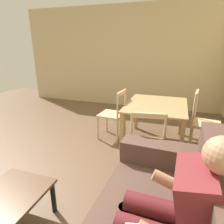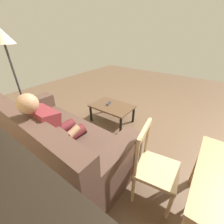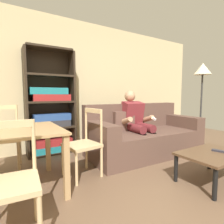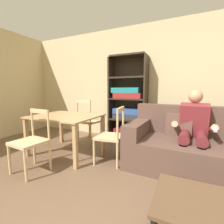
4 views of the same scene
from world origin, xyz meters
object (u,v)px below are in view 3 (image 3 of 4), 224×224
at_px(dining_table, 5,140).
at_px(tv_remote, 219,151).
at_px(floor_lamp, 202,76).
at_px(bookshelf, 51,111).
at_px(dining_chair_facing_couch, 84,144).
at_px(dining_chair_near_wall, 4,139).
at_px(dining_chair_by_doorway, 8,184).
at_px(couch, 143,136).
at_px(person_lounging, 136,121).
at_px(coffee_table, 212,157).

bearing_deg(dining_table, tv_remote, -24.31).
bearing_deg(floor_lamp, bookshelf, 157.48).
distance_m(dining_table, dining_chair_facing_couch, 0.94).
height_order(dining_chair_facing_couch, floor_lamp, floor_lamp).
bearing_deg(tv_remote, dining_chair_near_wall, 126.31).
bearing_deg(bookshelf, dining_chair_by_doorway, -111.30).
distance_m(couch, dining_chair_facing_couch, 1.37).
bearing_deg(couch, dining_chair_near_wall, 168.77).
bearing_deg(person_lounging, couch, -23.13).
relative_size(couch, dining_chair_facing_couch, 2.36).
bearing_deg(person_lounging, dining_chair_by_doorway, -152.31).
xyz_separation_m(dining_chair_facing_couch, floor_lamp, (2.73, 0.03, 1.06)).
xyz_separation_m(tv_remote, bookshelf, (-1.56, 2.28, 0.41)).
height_order(bookshelf, dining_chair_near_wall, bookshelf).
xyz_separation_m(couch, dining_chair_by_doorway, (-2.24, -1.06, 0.12)).
distance_m(person_lounging, floor_lamp, 1.79).
relative_size(person_lounging, dining_chair_facing_couch, 1.30).
bearing_deg(bookshelf, tv_remote, -55.67).
relative_size(person_lounging, dining_table, 1.01).
distance_m(couch, dining_table, 2.28).
bearing_deg(coffee_table, dining_chair_by_doorway, 172.95).
xyz_separation_m(person_lounging, dining_chair_facing_couch, (-1.20, -0.35, -0.18)).
height_order(tv_remote, dining_table, dining_table).
bearing_deg(dining_chair_facing_couch, couch, 12.76).
bearing_deg(dining_chair_facing_couch, coffee_table, -38.27).
xyz_separation_m(bookshelf, dining_chair_facing_couch, (0.14, -1.23, -0.36)).
xyz_separation_m(bookshelf, floor_lamp, (2.88, -1.19, 0.70)).
height_order(coffee_table, dining_chair_by_doorway, dining_chair_by_doorway).
distance_m(person_lounging, dining_chair_near_wall, 2.17).
xyz_separation_m(dining_table, dining_chair_near_wall, (-0.00, 0.75, -0.14)).
xyz_separation_m(coffee_table, bookshelf, (-1.45, 2.26, 0.48)).
relative_size(coffee_table, tv_remote, 4.95).
bearing_deg(tv_remote, coffee_table, 150.10).
height_order(person_lounging, dining_chair_by_doorway, person_lounging).
distance_m(coffee_table, tv_remote, 0.13).
height_order(person_lounging, tv_remote, person_lounging).
relative_size(tv_remote, floor_lamp, 0.10).
relative_size(person_lounging, tv_remote, 7.00).
relative_size(tv_remote, dining_chair_near_wall, 0.17).
relative_size(person_lounging, dining_chair_by_doorway, 1.32).
bearing_deg(couch, coffee_table, -90.78).
distance_m(coffee_table, bookshelf, 2.73).
distance_m(coffee_table, dining_chair_facing_couch, 1.67).
height_order(bookshelf, dining_chair_by_doorway, bookshelf).
height_order(tv_remote, bookshelf, bookshelf).
height_order(tv_remote, dining_chair_by_doorway, dining_chair_by_doorway).
distance_m(couch, person_lounging, 0.31).
xyz_separation_m(coffee_table, dining_chair_near_wall, (-2.23, 1.78, 0.15)).
relative_size(dining_table, dining_chair_facing_couch, 1.28).
bearing_deg(dining_chair_near_wall, dining_table, -89.67).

